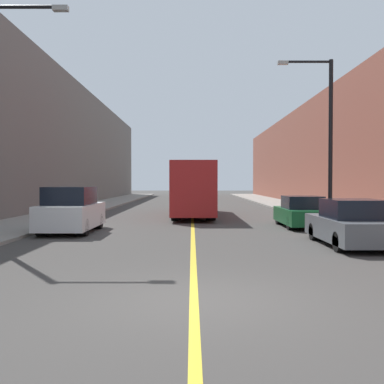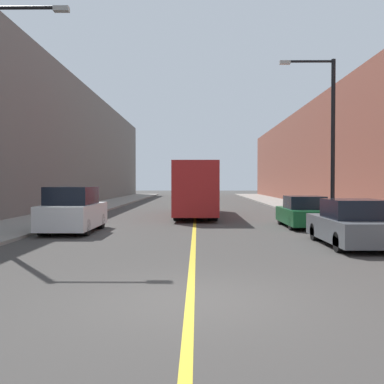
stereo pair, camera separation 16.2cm
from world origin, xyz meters
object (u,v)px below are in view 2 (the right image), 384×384
at_px(car_right_near, 352,225).
at_px(street_lamp_right, 328,130).
at_px(bus, 196,188).
at_px(car_right_mid, 303,213).
at_px(parked_suv_left, 73,211).

height_order(car_right_near, street_lamp_right, street_lamp_right).
bearing_deg(bus, street_lamp_right, -44.36).
bearing_deg(car_right_mid, car_right_near, -88.57).
bearing_deg(car_right_mid, street_lamp_right, 29.51).
bearing_deg(car_right_mid, parked_suv_left, -168.07).
xyz_separation_m(bus, car_right_mid, (5.01, -6.96, -1.06)).
relative_size(bus, car_right_mid, 2.55).
bearing_deg(street_lamp_right, parked_suv_left, -165.82).
bearing_deg(street_lamp_right, car_right_near, -99.86).
bearing_deg(bus, parked_suv_left, -119.26).
relative_size(parked_suv_left, car_right_mid, 1.05).
relative_size(parked_suv_left, car_right_near, 0.99).
bearing_deg(parked_suv_left, bus, 60.74).
bearing_deg(street_lamp_right, bus, 135.64).
relative_size(car_right_near, car_right_mid, 1.06).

